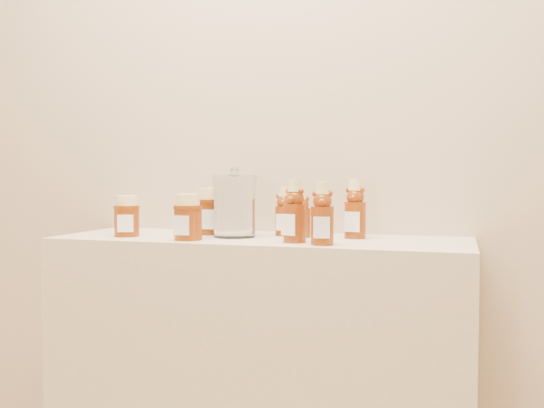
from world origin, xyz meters
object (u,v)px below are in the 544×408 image
(honey_jar_left, at_px, (127,216))
(bear_bottle_front_left, at_px, (295,207))
(bear_bottle_back_left, at_px, (284,208))
(display_table, at_px, (260,390))
(glass_canister, at_px, (235,203))

(honey_jar_left, bearing_deg, bear_bottle_front_left, -25.26)
(bear_bottle_back_left, bearing_deg, bear_bottle_front_left, -70.93)
(display_table, relative_size, glass_canister, 6.03)
(display_table, relative_size, bear_bottle_front_left, 6.21)
(honey_jar_left, bearing_deg, glass_canister, -10.74)
(display_table, bearing_deg, glass_canister, -176.80)
(bear_bottle_front_left, xyz_separation_m, glass_canister, (-0.21, 0.09, 0.00))
(bear_bottle_back_left, xyz_separation_m, bear_bottle_front_left, (0.08, -0.17, 0.01))
(display_table, distance_m, bear_bottle_front_left, 0.57)
(display_table, distance_m, glass_canister, 0.55)
(bear_bottle_back_left, height_order, glass_canister, glass_canister)
(display_table, height_order, bear_bottle_front_left, bear_bottle_front_left)
(bear_bottle_back_left, relative_size, glass_canister, 0.83)
(bear_bottle_back_left, bearing_deg, glass_canister, -151.26)
(bear_bottle_front_left, distance_m, glass_canister, 0.22)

